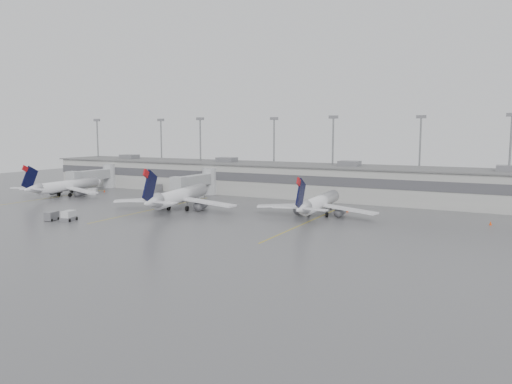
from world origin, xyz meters
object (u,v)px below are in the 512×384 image
at_px(jet_far_left, 65,186).
at_px(jet_mid_left, 179,196).
at_px(jet_mid_right, 318,202).
at_px(baggage_tug, 69,217).

height_order(jet_far_left, jet_mid_left, jet_mid_left).
bearing_deg(jet_mid_right, jet_far_left, 177.53).
height_order(jet_mid_left, baggage_tug, jet_mid_left).
bearing_deg(jet_mid_right, jet_mid_left, -170.59).
height_order(jet_mid_left, jet_mid_right, jet_mid_left).
height_order(jet_far_left, baggage_tug, jet_far_left).
bearing_deg(baggage_tug, jet_far_left, 126.09).
relative_size(jet_mid_right, baggage_tug, 8.15).
xyz_separation_m(jet_far_left, jet_mid_right, (68.33, 1.48, -0.01)).
relative_size(jet_far_left, baggage_tug, 8.18).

